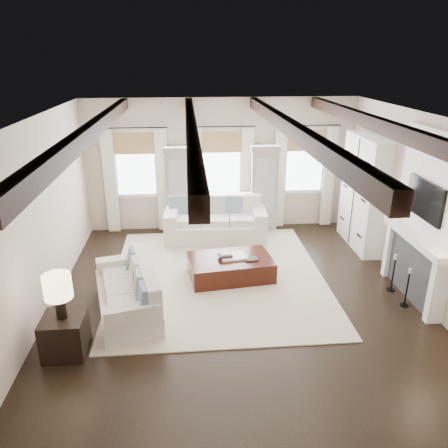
{
  "coord_description": "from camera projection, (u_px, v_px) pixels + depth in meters",
  "views": [
    {
      "loc": [
        -0.82,
        -6.64,
        4.11
      ],
      "look_at": [
        -0.17,
        0.95,
        1.15
      ],
      "focal_mm": 35.0,
      "sensor_mm": 36.0,
      "label": 1
    }
  ],
  "objects": [
    {
      "name": "ground",
      "position": [
        238.0,
        304.0,
        7.72
      ],
      "size": [
        7.5,
        7.5,
        0.0
      ],
      "primitive_type": "plane",
      "color": "black",
      "rests_on": "ground"
    },
    {
      "name": "room_shell",
      "position": [
        275.0,
        186.0,
        7.93
      ],
      "size": [
        6.54,
        7.54,
        3.22
      ],
      "color": "beige",
      "rests_on": "ground"
    },
    {
      "name": "area_rug",
      "position": [
        218.0,
        276.0,
        8.65
      ],
      "size": [
        4.11,
        4.63,
        0.02
      ],
      "primitive_type": "cube",
      "color": "beige",
      "rests_on": "ground"
    },
    {
      "name": "sofa_back",
      "position": [
        215.0,
        222.0,
        10.35
      ],
      "size": [
        2.39,
        1.16,
        1.01
      ],
      "color": "silver",
      "rests_on": "ground"
    },
    {
      "name": "sofa_left",
      "position": [
        130.0,
        293.0,
        7.38
      ],
      "size": [
        1.34,
        2.15,
        0.85
      ],
      "color": "silver",
      "rests_on": "ground"
    },
    {
      "name": "ottoman",
      "position": [
        231.0,
        268.0,
        8.56
      ],
      "size": [
        1.7,
        1.19,
        0.42
      ],
      "primitive_type": "cube",
      "rotation": [
        0.0,
        0.0,
        0.13
      ],
      "color": "black",
      "rests_on": "ground"
    },
    {
      "name": "tray",
      "position": [
        233.0,
        256.0,
        8.52
      ],
      "size": [
        0.54,
        0.44,
        0.04
      ],
      "primitive_type": "cube",
      "rotation": [
        0.0,
        0.0,
        0.13
      ],
      "color": "white",
      "rests_on": "ottoman"
    },
    {
      "name": "book_lower",
      "position": [
        225.0,
        256.0,
        8.46
      ],
      "size": [
        0.28,
        0.23,
        0.04
      ],
      "primitive_type": "cube",
      "rotation": [
        0.0,
        0.0,
        0.13
      ],
      "color": "#262628",
      "rests_on": "tray"
    },
    {
      "name": "book_upper",
      "position": [
        226.0,
        254.0,
        8.46
      ],
      "size": [
        0.24,
        0.2,
        0.03
      ],
      "primitive_type": "cube",
      "rotation": [
        0.0,
        0.0,
        0.13
      ],
      "color": "beige",
      "rests_on": "book_lower"
    },
    {
      "name": "book_loose",
      "position": [
        251.0,
        259.0,
        8.41
      ],
      "size": [
        0.26,
        0.21,
        0.03
      ],
      "primitive_type": "cube",
      "rotation": [
        0.0,
        0.0,
        0.13
      ],
      "color": "#262628",
      "rests_on": "ottoman"
    },
    {
      "name": "side_table_front",
      "position": [
        65.0,
        335.0,
        6.35
      ],
      "size": [
        0.6,
        0.6,
        0.6
      ],
      "primitive_type": "cube",
      "color": "black",
      "rests_on": "ground"
    },
    {
      "name": "lamp_front",
      "position": [
        58.0,
        289.0,
        6.08
      ],
      "size": [
        0.39,
        0.39,
        0.68
      ],
      "color": "black",
      "rests_on": "side_table_front"
    },
    {
      "name": "side_table_back",
      "position": [
        176.0,
        217.0,
        11.05
      ],
      "size": [
        0.38,
        0.38,
        0.57
      ],
      "primitive_type": "cube",
      "color": "black",
      "rests_on": "ground"
    },
    {
      "name": "lamp_back",
      "position": [
        175.0,
        191.0,
        10.8
      ],
      "size": [
        0.34,
        0.34,
        0.59
      ],
      "color": "black",
      "rests_on": "side_table_back"
    },
    {
      "name": "candlestick_near",
      "position": [
        407.0,
        290.0,
        7.55
      ],
      "size": [
        0.15,
        0.15,
        0.73
      ],
      "color": "black",
      "rests_on": "ground"
    },
    {
      "name": "candlestick_far",
      "position": [
        393.0,
        276.0,
        8.05
      ],
      "size": [
        0.15,
        0.15,
        0.73
      ],
      "color": "black",
      "rests_on": "ground"
    }
  ]
}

